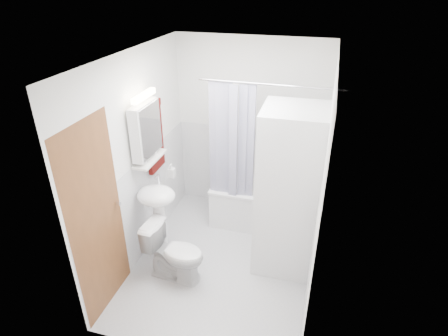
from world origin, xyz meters
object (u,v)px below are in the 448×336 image
(bathtub, at_px, (267,203))
(toilet, at_px, (175,253))
(sink, at_px, (158,206))
(washer_dryer, at_px, (289,192))

(bathtub, height_order, toilet, toilet)
(sink, relative_size, toilet, 1.55)
(bathtub, distance_m, sink, 1.54)
(bathtub, bearing_deg, washer_dryer, -64.41)
(bathtub, height_order, washer_dryer, washer_dryer)
(bathtub, relative_size, sink, 1.38)
(bathtub, distance_m, toilet, 1.52)
(bathtub, height_order, sink, sink)
(bathtub, xyz_separation_m, toilet, (-0.79, -1.29, 0.03))
(washer_dryer, relative_size, toilet, 2.83)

